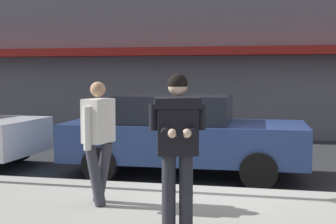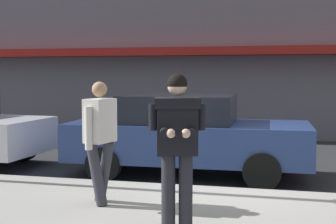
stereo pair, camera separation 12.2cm
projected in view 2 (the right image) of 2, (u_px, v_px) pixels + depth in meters
ground_plane at (221, 192)px, 7.68m from camera, size 80.00×80.00×0.00m
curb_paint_line at (284, 195)px, 7.50m from camera, size 28.00×0.12×0.01m
parked_sedan_mid at (186, 134)px, 8.89m from camera, size 4.53×1.98×1.54m
man_texting_on_phone at (177, 134)px, 5.33m from camera, size 0.63×0.64×1.81m
pedestrian_in_light_coat at (100, 135)px, 6.43m from camera, size 0.40×0.58×1.70m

